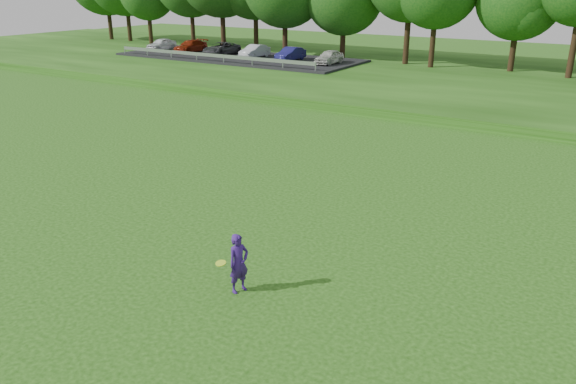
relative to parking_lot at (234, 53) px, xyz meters
The scene contains 5 objects.
ground 40.86m from the parking_lot, 53.47° to the right, with size 140.00×140.00×0.00m, color #18400C.
berm 24.35m from the parking_lot, ahead, with size 130.00×30.00×0.60m, color #18400C.
walking_path 27.51m from the parking_lot, 27.81° to the right, with size 130.00×1.60×0.04m, color gray.
parking_lot is the anchor object (origin of this frame).
woman 42.73m from the parking_lot, 52.67° to the right, with size 0.70×0.85×1.62m.
Camera 1 is at (9.52, -11.41, 7.66)m, focal length 35.00 mm.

